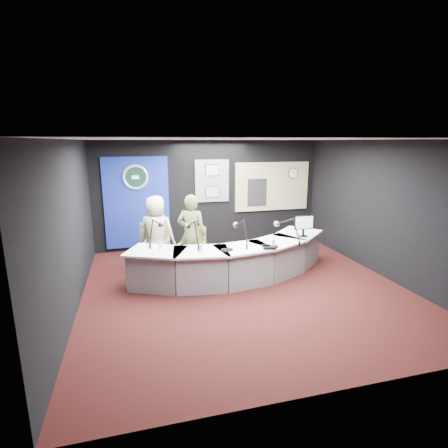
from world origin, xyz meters
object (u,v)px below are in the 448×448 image
object	(u,v)px
armchair_right	(192,249)
person_woman	(192,234)
armchair_left	(157,250)
broadcast_desk	(234,261)
person_man	(156,233)

from	to	relation	value
armchair_right	person_woman	size ratio (longest dim) A/B	0.61
armchair_left	broadcast_desk	bearing A→B (deg)	-16.86
armchair_right	person_man	size ratio (longest dim) A/B	0.63
armchair_left	person_man	size ratio (longest dim) A/B	0.52
armchair_right	person_man	distance (m)	0.88
person_man	armchair_right	bearing A→B (deg)	172.62
broadcast_desk	armchair_right	size ratio (longest dim) A/B	4.37
armchair_right	person_man	world-z (taller)	person_man
broadcast_desk	armchair_left	xyz separation A→B (m)	(-1.49, 0.99, 0.05)
broadcast_desk	person_woman	xyz separation A→B (m)	(-0.78, 0.58, 0.47)
armchair_left	person_woman	size ratio (longest dim) A/B	0.50
armchair_left	armchair_right	distance (m)	0.83
broadcast_desk	person_woman	size ratio (longest dim) A/B	2.65
armchair_right	person_woman	distance (m)	0.33
armchair_left	armchair_right	xyz separation A→B (m)	(0.71, -0.41, 0.09)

